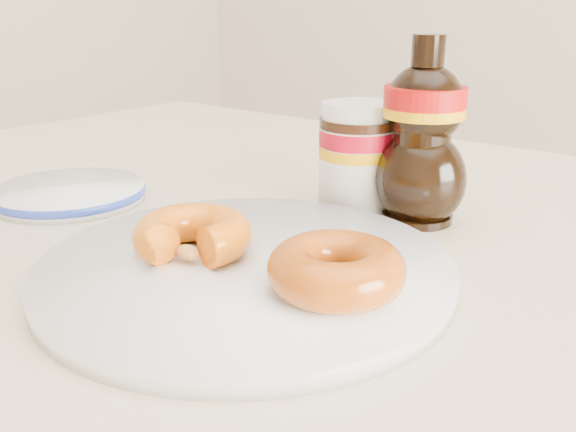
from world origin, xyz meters
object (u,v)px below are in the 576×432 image
Objects in this scene: dark_jar at (410,160)px; nutella_jar at (357,152)px; syrup_bottle at (423,132)px; blue_rim_saucer at (69,193)px; plate at (245,269)px; donut_bitten at (193,235)px; dining_table at (358,342)px; donut_whole at (336,269)px.

nutella_jar is at bearing -112.67° from dark_jar.
syrup_bottle is 1.09× the size of blue_rim_saucer.
nutella_jar reaches higher than plate.
blue_rim_saucer is (-0.23, 0.05, -0.02)m from donut_bitten.
dark_jar is at bearing 104.44° from dining_table.
blue_rim_saucer is at bearing 173.07° from plate.
dining_table is at bearing -75.56° from dark_jar.
plate is at bearing 42.68° from donut_bitten.
donut_bitten is at bearing -97.62° from dark_jar.
donut_whole is at bearing -2.23° from plate.
dark_jar is 0.34m from blue_rim_saucer.
syrup_bottle is 2.00× the size of dark_jar.
dining_table is at bearing -55.07° from nutella_jar.
dining_table is at bearing 75.91° from donut_bitten.
dark_jar is (0.03, 0.06, -0.02)m from nutella_jar.
plate reaches higher than dining_table.
blue_rim_saucer is at bearing -151.88° from syrup_bottle.
donut_bitten is 0.12m from donut_whole.
dark_jar is (-0.00, 0.25, 0.03)m from plate.
blue_rim_saucer is at bearing -140.60° from dark_jar.
blue_rim_saucer is (-0.27, 0.03, 0.00)m from plate.
donut_whole is at bearing -60.89° from nutella_jar.
donut_whole is (0.12, 0.01, 0.00)m from donut_bitten.
plate is at bearing -82.12° from nutella_jar.
donut_bitten is 0.27m from dark_jar.
donut_whole reaches higher than donut_bitten.
plate is 2.93× the size of nutella_jar.
nutella_jar is 0.29m from blue_rim_saucer.
plate is 3.37× the size of donut_whole.
nutella_jar is 1.24× the size of dark_jar.
donut_bitten is 0.53× the size of syrup_bottle.
dark_jar is at bearing 39.40° from blue_rim_saucer.
dark_jar reaches higher than blue_rim_saucer.
blue_rim_saucer reaches higher than dining_table.
syrup_bottle reaches higher than dining_table.
donut_whole is (0.04, -0.10, 0.11)m from dining_table.
dining_table is 0.19m from syrup_bottle.
syrup_bottle reaches higher than donut_bitten.
donut_bitten is 0.23m from blue_rim_saucer.
dining_table is at bearing 68.82° from plate.
donut_bitten is 0.23m from syrup_bottle.
donut_bitten is at bearing -92.91° from nutella_jar.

